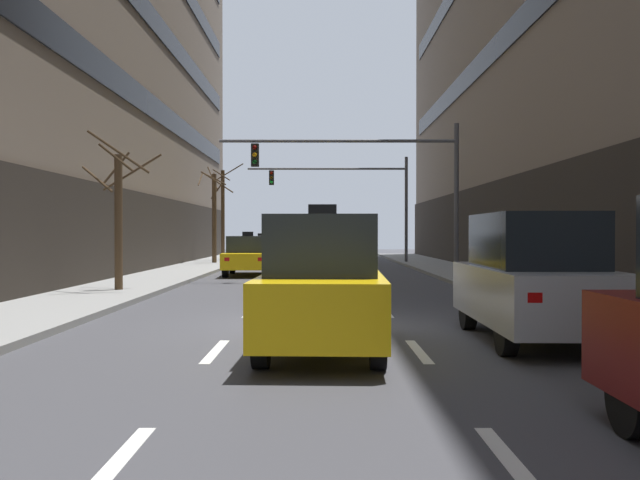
# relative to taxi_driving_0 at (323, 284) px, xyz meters

# --- Properties ---
(ground_plane) EXTENTS (120.00, 120.00, 0.00)m
(ground_plane) POSITION_rel_taxi_driving_0_xyz_m (-0.08, 3.01, -1.03)
(ground_plane) COLOR #424247
(sidewalk_left) EXTENTS (3.07, 80.00, 0.14)m
(sidewalk_left) POSITION_rel_taxi_driving_0_xyz_m (-6.28, 3.01, -0.96)
(sidewalk_left) COLOR gray
(sidewalk_left) RESTS_ON ground
(sidewalk_right) EXTENTS (3.07, 80.00, 0.14)m
(sidewalk_right) POSITION_rel_taxi_driving_0_xyz_m (6.11, 3.01, -0.96)
(sidewalk_right) COLOR gray
(sidewalk_right) RESTS_ON ground
(lane_stripe_l1_s2) EXTENTS (0.16, 2.00, 0.01)m
(lane_stripe_l1_s2) POSITION_rel_taxi_driving_0_xyz_m (-1.64, -4.99, -1.03)
(lane_stripe_l1_s2) COLOR silver
(lane_stripe_l1_s2) RESTS_ON ground
(lane_stripe_l1_s3) EXTENTS (0.16, 2.00, 0.01)m
(lane_stripe_l1_s3) POSITION_rel_taxi_driving_0_xyz_m (-1.64, 0.01, -1.03)
(lane_stripe_l1_s3) COLOR silver
(lane_stripe_l1_s3) RESTS_ON ground
(lane_stripe_l1_s4) EXTENTS (0.16, 2.00, 0.01)m
(lane_stripe_l1_s4) POSITION_rel_taxi_driving_0_xyz_m (-1.64, 5.01, -1.03)
(lane_stripe_l1_s4) COLOR silver
(lane_stripe_l1_s4) RESTS_ON ground
(lane_stripe_l1_s5) EXTENTS (0.16, 2.00, 0.01)m
(lane_stripe_l1_s5) POSITION_rel_taxi_driving_0_xyz_m (-1.64, 10.01, -1.03)
(lane_stripe_l1_s5) COLOR silver
(lane_stripe_l1_s5) RESTS_ON ground
(lane_stripe_l1_s6) EXTENTS (0.16, 2.00, 0.01)m
(lane_stripe_l1_s6) POSITION_rel_taxi_driving_0_xyz_m (-1.64, 15.01, -1.03)
(lane_stripe_l1_s6) COLOR silver
(lane_stripe_l1_s6) RESTS_ON ground
(lane_stripe_l1_s7) EXTENTS (0.16, 2.00, 0.01)m
(lane_stripe_l1_s7) POSITION_rel_taxi_driving_0_xyz_m (-1.64, 20.01, -1.03)
(lane_stripe_l1_s7) COLOR silver
(lane_stripe_l1_s7) RESTS_ON ground
(lane_stripe_l1_s8) EXTENTS (0.16, 2.00, 0.01)m
(lane_stripe_l1_s8) POSITION_rel_taxi_driving_0_xyz_m (-1.64, 25.01, -1.03)
(lane_stripe_l1_s8) COLOR silver
(lane_stripe_l1_s8) RESTS_ON ground
(lane_stripe_l1_s9) EXTENTS (0.16, 2.00, 0.01)m
(lane_stripe_l1_s9) POSITION_rel_taxi_driving_0_xyz_m (-1.64, 30.01, -1.03)
(lane_stripe_l1_s9) COLOR silver
(lane_stripe_l1_s9) RESTS_ON ground
(lane_stripe_l1_s10) EXTENTS (0.16, 2.00, 0.01)m
(lane_stripe_l1_s10) POSITION_rel_taxi_driving_0_xyz_m (-1.64, 35.01, -1.03)
(lane_stripe_l1_s10) COLOR silver
(lane_stripe_l1_s10) RESTS_ON ground
(lane_stripe_l2_s2) EXTENTS (0.16, 2.00, 0.01)m
(lane_stripe_l2_s2) POSITION_rel_taxi_driving_0_xyz_m (1.47, -4.99, -1.03)
(lane_stripe_l2_s2) COLOR silver
(lane_stripe_l2_s2) RESTS_ON ground
(lane_stripe_l2_s3) EXTENTS (0.16, 2.00, 0.01)m
(lane_stripe_l2_s3) POSITION_rel_taxi_driving_0_xyz_m (1.47, 0.01, -1.03)
(lane_stripe_l2_s3) COLOR silver
(lane_stripe_l2_s3) RESTS_ON ground
(lane_stripe_l2_s4) EXTENTS (0.16, 2.00, 0.01)m
(lane_stripe_l2_s4) POSITION_rel_taxi_driving_0_xyz_m (1.47, 5.01, -1.03)
(lane_stripe_l2_s4) COLOR silver
(lane_stripe_l2_s4) RESTS_ON ground
(lane_stripe_l2_s5) EXTENTS (0.16, 2.00, 0.01)m
(lane_stripe_l2_s5) POSITION_rel_taxi_driving_0_xyz_m (1.47, 10.01, -1.03)
(lane_stripe_l2_s5) COLOR silver
(lane_stripe_l2_s5) RESTS_ON ground
(lane_stripe_l2_s6) EXTENTS (0.16, 2.00, 0.01)m
(lane_stripe_l2_s6) POSITION_rel_taxi_driving_0_xyz_m (1.47, 15.01, -1.03)
(lane_stripe_l2_s6) COLOR silver
(lane_stripe_l2_s6) RESTS_ON ground
(lane_stripe_l2_s7) EXTENTS (0.16, 2.00, 0.01)m
(lane_stripe_l2_s7) POSITION_rel_taxi_driving_0_xyz_m (1.47, 20.01, -1.03)
(lane_stripe_l2_s7) COLOR silver
(lane_stripe_l2_s7) RESTS_ON ground
(lane_stripe_l2_s8) EXTENTS (0.16, 2.00, 0.01)m
(lane_stripe_l2_s8) POSITION_rel_taxi_driving_0_xyz_m (1.47, 25.01, -1.03)
(lane_stripe_l2_s8) COLOR silver
(lane_stripe_l2_s8) RESTS_ON ground
(lane_stripe_l2_s9) EXTENTS (0.16, 2.00, 0.01)m
(lane_stripe_l2_s9) POSITION_rel_taxi_driving_0_xyz_m (1.47, 30.01, -1.03)
(lane_stripe_l2_s9) COLOR silver
(lane_stripe_l2_s9) RESTS_ON ground
(lane_stripe_l2_s10) EXTENTS (0.16, 2.00, 0.01)m
(lane_stripe_l2_s10) POSITION_rel_taxi_driving_0_xyz_m (1.47, 35.01, -1.03)
(lane_stripe_l2_s10) COLOR silver
(lane_stripe_l2_s10) RESTS_ON ground
(taxi_driving_0) EXTENTS (1.94, 4.34, 2.24)m
(taxi_driving_0) POSITION_rel_taxi_driving_0_xyz_m (0.00, 0.00, 0.00)
(taxi_driving_0) COLOR black
(taxi_driving_0) RESTS_ON ground
(taxi_driving_1) EXTENTS (1.88, 4.33, 1.78)m
(taxi_driving_1) POSITION_rel_taxi_driving_0_xyz_m (-3.10, 24.96, -0.24)
(taxi_driving_1) COLOR black
(taxi_driving_1) RESTS_ON ground
(taxi_driving_2) EXTENTS (1.98, 4.44, 2.30)m
(taxi_driving_2) POSITION_rel_taxi_driving_0_xyz_m (0.06, 28.23, 0.02)
(taxi_driving_2) COLOR black
(taxi_driving_2) RESTS_ON ground
(taxi_driving_3) EXTENTS (1.99, 4.52, 1.86)m
(taxi_driving_3) POSITION_rel_taxi_driving_0_xyz_m (-3.10, 18.09, -0.20)
(taxi_driving_3) COLOR black
(taxi_driving_3) RESTS_ON ground
(taxi_driving_4) EXTENTS (1.94, 4.25, 1.74)m
(taxi_driving_4) POSITION_rel_taxi_driving_0_xyz_m (-0.20, 11.81, -0.26)
(taxi_driving_4) COLOR black
(taxi_driving_4) RESTS_ON ground
(car_parked_1) EXTENTS (1.91, 4.44, 2.14)m
(car_parked_1) POSITION_rel_taxi_driving_0_xyz_m (3.53, 0.98, 0.03)
(car_parked_1) COLOR black
(car_parked_1) RESTS_ON ground
(traffic_signal_0) EXTENTS (8.80, 0.35, 5.69)m
(traffic_signal_0) POSITION_rel_taxi_driving_0_xyz_m (2.16, 14.29, 2.99)
(traffic_signal_0) COLOR #4C4C51
(traffic_signal_0) RESTS_ON sidewalk_right
(traffic_signal_1) EXTENTS (9.30, 0.35, 6.08)m
(traffic_signal_1) POSITION_rel_taxi_driving_0_xyz_m (2.06, 28.48, 3.25)
(traffic_signal_1) COLOR #4C4C51
(traffic_signal_1) RESTS_ON sidewalk_right
(street_tree_0) EXTENTS (2.17, 2.18, 5.99)m
(street_tree_0) POSITION_rel_taxi_driving_0_xyz_m (-6.00, 30.45, 2.12)
(street_tree_0) COLOR #4C3823
(street_tree_0) RESTS_ON sidewalk_left
(street_tree_1) EXTENTS (1.94, 1.91, 5.18)m
(street_tree_1) POSITION_rel_taxi_driving_0_xyz_m (-5.98, 27.12, 1.78)
(street_tree_1) COLOR #4C3823
(street_tree_1) RESTS_ON sidewalk_left
(street_tree_2) EXTENTS (2.13, 2.20, 4.54)m
(street_tree_2) POSITION_rel_taxi_driving_0_xyz_m (-5.97, 9.42, 1.35)
(street_tree_2) COLOR #4C3823
(street_tree_2) RESTS_ON sidewalk_left
(pedestrian_0) EXTENTS (0.36, 0.46, 1.53)m
(pedestrian_0) POSITION_rel_taxi_driving_0_xyz_m (6.64, 6.28, -0.02)
(pedestrian_0) COLOR black
(pedestrian_0) RESTS_ON sidewalk_right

